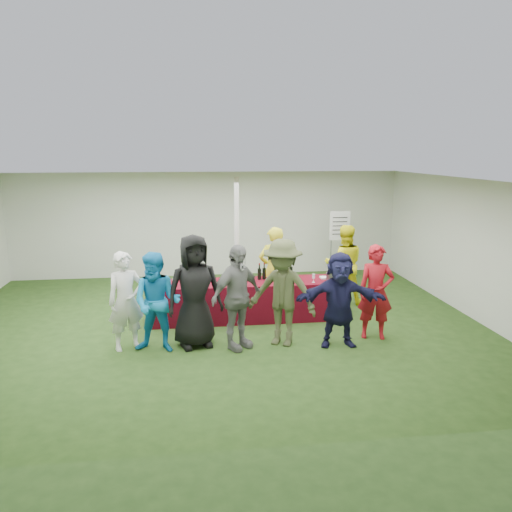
{
  "coord_description": "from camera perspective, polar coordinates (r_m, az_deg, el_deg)",
  "views": [
    {
      "loc": [
        -0.4,
        -8.91,
        3.23
      ],
      "look_at": [
        0.79,
        0.35,
        1.25
      ],
      "focal_mm": 35.0,
      "sensor_mm": 36.0,
      "label": 1
    }
  ],
  "objects": [
    {
      "name": "wine_list_sign",
      "position": [
        12.24,
        9.53,
        2.81
      ],
      "size": [
        0.5,
        0.03,
        1.8
      ],
      "color": "slate",
      "rests_on": "ground"
    },
    {
      "name": "customer_5",
      "position": [
        8.42,
        9.5,
        -4.94
      ],
      "size": [
        1.52,
        0.6,
        1.6
      ],
      "primitive_type": "imported",
      "rotation": [
        0.0,
        0.0,
        -0.09
      ],
      "color": "#17173B",
      "rests_on": "ground"
    },
    {
      "name": "customer_6",
      "position": [
        8.9,
        13.53,
        -4.02
      ],
      "size": [
        0.68,
        0.53,
        1.66
      ],
      "primitive_type": "imported",
      "rotation": [
        0.0,
        0.0,
        -0.24
      ],
      "color": "#A3121B",
      "rests_on": "ground"
    },
    {
      "name": "wine_bottles",
      "position": [
        9.82,
        2.27,
        -1.93
      ],
      "size": [
        0.71,
        0.14,
        0.32
      ],
      "color": "black",
      "rests_on": "serving_table"
    },
    {
      "name": "water_bottle",
      "position": [
        9.69,
        -1.07,
        -2.22
      ],
      "size": [
        0.07,
        0.07,
        0.23
      ],
      "color": "silver",
      "rests_on": "serving_table"
    },
    {
      "name": "customer_2",
      "position": [
        8.33,
        -7.04,
        -4.01
      ],
      "size": [
        1.05,
        0.82,
        1.9
      ],
      "primitive_type": "imported",
      "rotation": [
        0.0,
        0.0,
        0.26
      ],
      "color": "black",
      "rests_on": "ground"
    },
    {
      "name": "bar_towel",
      "position": [
        9.97,
        8.07,
        -2.45
      ],
      "size": [
        0.25,
        0.18,
        0.03
      ],
      "primitive_type": "cube",
      "color": "white",
      "rests_on": "serving_table"
    },
    {
      "name": "customer_4",
      "position": [
        8.34,
        3.04,
        -4.21
      ],
      "size": [
        1.35,
        1.16,
        1.81
      ],
      "primitive_type": "imported",
      "rotation": [
        0.0,
        0.0,
        -0.52
      ],
      "color": "#444B2B",
      "rests_on": "ground"
    },
    {
      "name": "tent",
      "position": [
        10.32,
        -2.2,
        1.47
      ],
      "size": [
        10.0,
        10.0,
        10.0
      ],
      "color": "white",
      "rests_on": "ground"
    },
    {
      "name": "customer_0",
      "position": [
        8.44,
        -14.63,
        -5.01
      ],
      "size": [
        0.71,
        0.6,
        1.64
      ],
      "primitive_type": "imported",
      "rotation": [
        0.0,
        0.0,
        0.41
      ],
      "color": "silver",
      "rests_on": "ground"
    },
    {
      "name": "ground",
      "position": [
        9.48,
        -4.51,
        -7.98
      ],
      "size": [
        60.0,
        60.0,
        0.0
      ],
      "primitive_type": "plane",
      "color": "#284719",
      "rests_on": "ground"
    },
    {
      "name": "dump_bucket",
      "position": [
        9.71,
        8.64,
        -2.41
      ],
      "size": [
        0.22,
        0.22,
        0.18
      ],
      "primitive_type": "cylinder",
      "color": "slate",
      "rests_on": "serving_table"
    },
    {
      "name": "customer_1",
      "position": [
        8.23,
        -11.24,
        -5.24
      ],
      "size": [
        0.93,
        0.8,
        1.65
      ],
      "primitive_type": "imported",
      "rotation": [
        0.0,
        0.0,
        -0.24
      ],
      "color": "#1482C5",
      "rests_on": "ground"
    },
    {
      "name": "staff_back",
      "position": [
        10.77,
        10.03,
        -0.97
      ],
      "size": [
        0.9,
        0.75,
        1.7
      ],
      "primitive_type": "imported",
      "rotation": [
        0.0,
        0.0,
        3.01
      ],
      "color": "yellow",
      "rests_on": "ground"
    },
    {
      "name": "wine_glasses",
      "position": [
        9.31,
        -3.77,
        -2.78
      ],
      "size": [
        2.71,
        0.14,
        0.16
      ],
      "color": "silver",
      "rests_on": "serving_table"
    },
    {
      "name": "staff_pourer",
      "position": [
        10.06,
        2.05,
        -1.57
      ],
      "size": [
        0.7,
        0.51,
        1.75
      ],
      "primitive_type": "imported",
      "rotation": [
        0.0,
        0.0,
        3.3
      ],
      "color": "yellow",
      "rests_on": "ground"
    },
    {
      "name": "customer_3",
      "position": [
        8.18,
        -2.21,
        -4.74
      ],
      "size": [
        1.08,
        0.96,
        1.75
      ],
      "primitive_type": "imported",
      "rotation": [
        0.0,
        0.0,
        0.64
      ],
      "color": "slate",
      "rests_on": "ground"
    },
    {
      "name": "serving_table",
      "position": [
        9.73,
        -1.17,
        -5.08
      ],
      "size": [
        3.6,
        0.8,
        0.75
      ],
      "primitive_type": "cube",
      "color": "#620717",
      "rests_on": "ground"
    }
  ]
}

